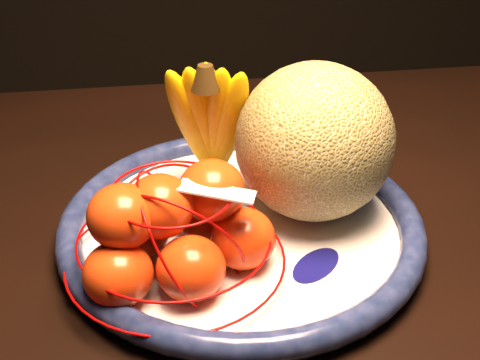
{
  "coord_description": "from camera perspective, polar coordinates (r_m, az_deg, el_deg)",
  "views": [
    {
      "loc": [
        -0.2,
        -0.49,
        1.18
      ],
      "look_at": [
        -0.12,
        0.12,
        0.81
      ],
      "focal_mm": 50.0,
      "sensor_mm": 36.0,
      "label": 1
    }
  ],
  "objects": [
    {
      "name": "dining_table",
      "position": [
        0.83,
        9.69,
        -8.34
      ],
      "size": [
        1.48,
        0.9,
        0.74
      ],
      "rotation": [
        0.0,
        0.0,
        0.01
      ],
      "color": "black",
      "rests_on": "ground"
    },
    {
      "name": "fruit_bowl",
      "position": [
        0.74,
        0.1,
        -4.0
      ],
      "size": [
        0.4,
        0.4,
        0.03
      ],
      "rotation": [
        0.0,
        0.0,
        0.16
      ],
      "color": "white",
      "rests_on": "dining_table"
    },
    {
      "name": "cantaloupe",
      "position": [
        0.73,
        6.37,
        3.27
      ],
      "size": [
        0.17,
        0.17,
        0.17
      ],
      "primitive_type": "sphere",
      "color": "olive",
      "rests_on": "fruit_bowl"
    },
    {
      "name": "banana_bunch",
      "position": [
        0.76,
        -2.54,
        5.31
      ],
      "size": [
        0.12,
        0.12,
        0.18
      ],
      "rotation": [
        0.0,
        0.0,
        -0.2
      ],
      "color": "yellow",
      "rests_on": "fruit_bowl"
    },
    {
      "name": "mandarin_bag",
      "position": [
        0.66,
        -5.61,
        -4.34
      ],
      "size": [
        0.26,
        0.26,
        0.14
      ],
      "rotation": [
        0.0,
        0.0,
        0.18
      ],
      "color": "#EE4B18",
      "rests_on": "fruit_bowl"
    },
    {
      "name": "price_tag",
      "position": [
        0.62,
        -1.98,
        -0.97
      ],
      "size": [
        0.08,
        0.05,
        0.01
      ],
      "primitive_type": "cube",
      "rotation": [
        -0.14,
        0.1,
        -0.29
      ],
      "color": "white",
      "rests_on": "mandarin_bag"
    }
  ]
}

